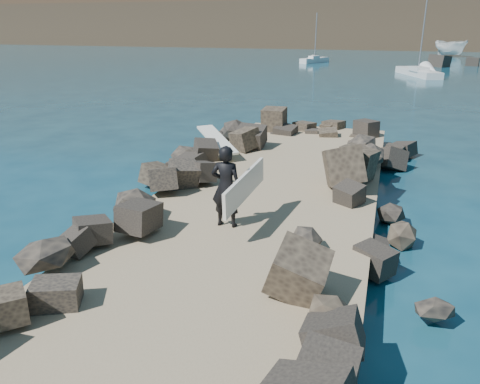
{
  "coord_description": "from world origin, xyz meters",
  "views": [
    {
      "loc": [
        3.02,
        -10.57,
        5.13
      ],
      "look_at": [
        0.0,
        -1.0,
        1.5
      ],
      "focal_mm": 35.0,
      "sensor_mm": 36.0,
      "label": 1
    }
  ],
  "objects": [
    {
      "name": "ground",
      "position": [
        0.0,
        0.0,
        0.0
      ],
      "size": [
        800.0,
        800.0,
        0.0
      ],
      "primitive_type": "plane",
      "color": "#0F384C",
      "rests_on": "ground"
    },
    {
      "name": "jetty",
      "position": [
        0.0,
        -2.0,
        0.3
      ],
      "size": [
        6.0,
        26.0,
        0.6
      ],
      "primitive_type": "cube",
      "color": "#8C7759",
      "rests_on": "ground"
    },
    {
      "name": "riprap_left",
      "position": [
        -2.9,
        -1.5,
        0.5
      ],
      "size": [
        2.6,
        22.0,
        1.0
      ],
      "primitive_type": "cube",
      "color": "black",
      "rests_on": "ground"
    },
    {
      "name": "riprap_right",
      "position": [
        2.9,
        -1.5,
        0.5
      ],
      "size": [
        2.6,
        22.0,
        1.0
      ],
      "primitive_type": "cube",
      "color": "black",
      "rests_on": "ground"
    },
    {
      "name": "surfboard_resting",
      "position": [
        -2.76,
        4.97,
        1.04
      ],
      "size": [
        2.14,
        2.22,
        0.08
      ],
      "primitive_type": "cube",
      "rotation": [
        0.0,
        0.0,
        0.76
      ],
      "color": "white",
      "rests_on": "riprap_left"
    },
    {
      "name": "boat_imported",
      "position": [
        11.9,
        76.32,
        1.31
      ],
      "size": [
        5.98,
        7.02,
        2.62
      ],
      "primitive_type": "imported",
      "rotation": [
        0.0,
        0.0,
        0.61
      ],
      "color": "white",
      "rests_on": "ground"
    },
    {
      "name": "surfer_with_board",
      "position": [
        -0.29,
        -0.95,
        1.58
      ],
      "size": [
        0.94,
        2.42,
        1.95
      ],
      "color": "black",
      "rests_on": "jetty"
    },
    {
      "name": "sailboat_c",
      "position": [
        5.64,
        42.25,
        0.35
      ],
      "size": [
        4.47,
        7.96,
        9.41
      ],
      "color": "silver",
      "rests_on": "ground"
    },
    {
      "name": "sailboat_b",
      "position": [
        -7.24,
        55.91,
        0.35
      ],
      "size": [
        3.43,
        5.28,
        6.6
      ],
      "color": "silver",
      "rests_on": "ground"
    }
  ]
}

